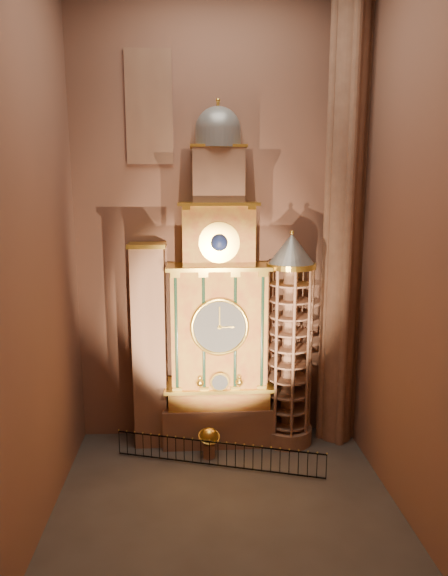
{
  "coord_description": "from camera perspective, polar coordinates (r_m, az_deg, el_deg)",
  "views": [
    {
      "loc": [
        -1.25,
        -19.5,
        12.71
      ],
      "look_at": [
        0.15,
        3.0,
        8.37
      ],
      "focal_mm": 32.0,
      "sensor_mm": 36.0,
      "label": 1
    }
  ],
  "objects": [
    {
      "name": "wall_right",
      "position": [
        21.24,
        19.4,
        5.66
      ],
      "size": [
        0.0,
        22.0,
        22.0
      ],
      "primitive_type": "plane",
      "rotation": [
        1.57,
        0.0,
        -1.57
      ],
      "color": "#885849",
      "rests_on": "floor"
    },
    {
      "name": "stained_glass_window",
      "position": [
        25.77,
        -8.33,
        19.24
      ],
      "size": [
        2.2,
        0.14,
        5.2
      ],
      "color": "navy",
      "rests_on": "wall_back"
    },
    {
      "name": "wall_left",
      "position": [
        20.4,
        -20.01,
        5.43
      ],
      "size": [
        0.0,
        22.0,
        22.0
      ],
      "primitive_type": "plane",
      "rotation": [
        1.57,
        0.0,
        1.57
      ],
      "color": "#885849",
      "rests_on": "floor"
    },
    {
      "name": "gothic_pier",
      "position": [
        25.64,
        13.2,
        6.79
      ],
      "size": [
        2.04,
        2.04,
        22.0
      ],
      "color": "#8C634C",
      "rests_on": "floor"
    },
    {
      "name": "stair_turret",
      "position": [
        25.76,
        7.26,
        -5.99
      ],
      "size": [
        2.5,
        2.5,
        10.8
      ],
      "color": "#8C634C",
      "rests_on": "floor"
    },
    {
      "name": "iron_railing",
      "position": [
        24.95,
        -0.67,
        -17.99
      ],
      "size": [
        9.46,
        2.87,
        1.21
      ],
      "color": "black",
      "rests_on": "floor"
    },
    {
      "name": "wall_back",
      "position": [
        25.59,
        -0.76,
        7.06
      ],
      "size": [
        22.0,
        0.0,
        22.0
      ],
      "primitive_type": "plane",
      "rotation": [
        1.57,
        0.0,
        0.0
      ],
      "color": "#885849",
      "rests_on": "floor"
    },
    {
      "name": "astronomical_clock",
      "position": [
        25.23,
        -0.62,
        -2.94
      ],
      "size": [
        5.6,
        2.41,
        16.7
      ],
      "color": "#8C634C",
      "rests_on": "floor"
    },
    {
      "name": "floor",
      "position": [
        23.31,
        0.1,
        -22.14
      ],
      "size": [
        14.0,
        14.0,
        0.0
      ],
      "primitive_type": "plane",
      "color": "#383330",
      "rests_on": "ground"
    },
    {
      "name": "celestial_globe",
      "position": [
        25.68,
        -1.67,
        -16.48
      ],
      "size": [
        1.24,
        1.2,
        1.5
      ],
      "color": "#8C634C",
      "rests_on": "floor"
    },
    {
      "name": "portrait_tower",
      "position": [
        25.71,
        -8.25,
        -6.32
      ],
      "size": [
        1.8,
        1.6,
        10.2
      ],
      "color": "#8C634C",
      "rests_on": "floor"
    }
  ]
}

